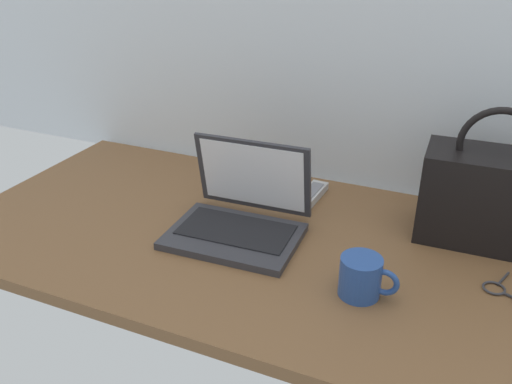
{
  "coord_description": "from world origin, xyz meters",
  "views": [
    {
      "loc": [
        0.4,
        -1.02,
        0.71
      ],
      "look_at": [
        -0.04,
        0.0,
        0.15
      ],
      "focal_mm": 37.32,
      "sensor_mm": 36.0,
      "label": 1
    }
  ],
  "objects_px": {
    "laptop": "(241,214)",
    "remote_control_near": "(311,195)",
    "handbag": "(488,196)",
    "coffee_mug": "(362,277)",
    "eyeglasses": "(510,295)"
  },
  "relations": [
    {
      "from": "laptop",
      "to": "eyeglasses",
      "type": "height_order",
      "value": "laptop"
    },
    {
      "from": "laptop",
      "to": "remote_control_near",
      "type": "distance_m",
      "value": 0.26
    },
    {
      "from": "remote_control_near",
      "to": "laptop",
      "type": "bearing_deg",
      "value": -114.46
    },
    {
      "from": "laptop",
      "to": "remote_control_near",
      "type": "height_order",
      "value": "laptop"
    },
    {
      "from": "eyeglasses",
      "to": "handbag",
      "type": "xyz_separation_m",
      "value": [
        -0.07,
        0.21,
        0.11
      ]
    },
    {
      "from": "laptop",
      "to": "remote_control_near",
      "type": "bearing_deg",
      "value": 65.54
    },
    {
      "from": "laptop",
      "to": "handbag",
      "type": "relative_size",
      "value": 0.96
    },
    {
      "from": "coffee_mug",
      "to": "remote_control_near",
      "type": "relative_size",
      "value": 0.75
    },
    {
      "from": "laptop",
      "to": "handbag",
      "type": "xyz_separation_m",
      "value": [
        0.55,
        0.19,
        0.07
      ]
    },
    {
      "from": "eyeglasses",
      "to": "coffee_mug",
      "type": "bearing_deg",
      "value": -157.94
    },
    {
      "from": "eyeglasses",
      "to": "handbag",
      "type": "height_order",
      "value": "handbag"
    },
    {
      "from": "eyeglasses",
      "to": "handbag",
      "type": "relative_size",
      "value": 0.39
    },
    {
      "from": "laptop",
      "to": "handbag",
      "type": "bearing_deg",
      "value": 19.58
    },
    {
      "from": "laptop",
      "to": "coffee_mug",
      "type": "bearing_deg",
      "value": -21.99
    },
    {
      "from": "coffee_mug",
      "to": "remote_control_near",
      "type": "bearing_deg",
      "value": 121.78
    }
  ]
}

